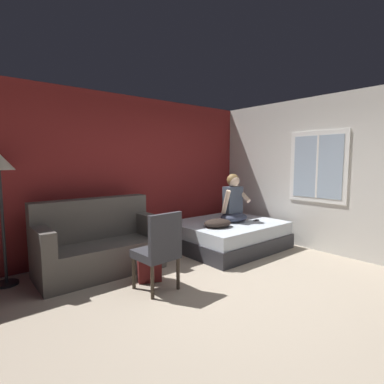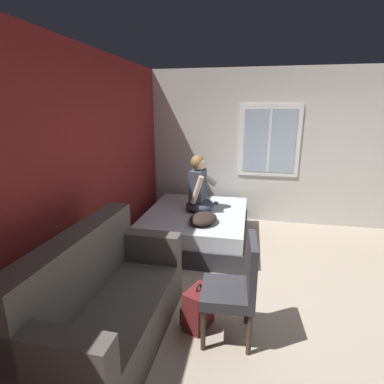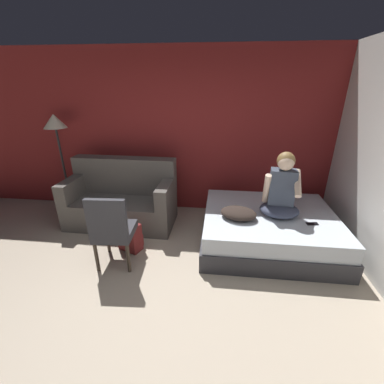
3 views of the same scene
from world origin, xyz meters
name	(u,v)px [view 1 (image 1 of 3)]	position (x,y,z in m)	size (l,w,h in m)	color
ground_plane	(234,300)	(0.00, 0.00, 0.00)	(40.00, 40.00, 0.00)	tan
wall_back_accent	(125,175)	(0.00, 2.58, 1.35)	(10.14, 0.16, 2.70)	maroon
wall_side_with_window	(343,175)	(2.65, 0.01, 1.35)	(0.19, 6.39, 2.70)	silver
bed	(228,235)	(1.48, 1.49, 0.24)	(1.85, 1.57, 0.48)	#2D2D33
couch	(99,244)	(-0.81, 1.88, 0.39)	(1.72, 0.85, 1.04)	#514C47
side_chair	(159,249)	(-0.51, 0.77, 0.53)	(0.49, 0.49, 0.98)	#382D23
person_seated	(233,202)	(1.58, 1.47, 0.84)	(0.57, 0.50, 0.88)	#383D51
backpack	(149,266)	(-0.44, 1.12, 0.19)	(0.35, 0.32, 0.46)	maroon
throw_pillow	(218,223)	(1.03, 1.31, 0.55)	(0.48, 0.36, 0.14)	#2D231E
cell_phone	(256,220)	(1.97, 1.24, 0.48)	(0.07, 0.14, 0.01)	black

